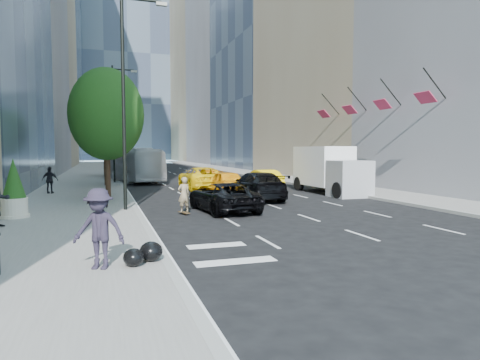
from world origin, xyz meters
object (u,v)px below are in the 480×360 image
object	(u,v)px
box_truck	(329,170)
black_sedan_lincoln	(223,197)
skateboarder	(184,197)
city_bus	(133,165)
black_sedan_mercedes	(257,186)
planter_shrub	(14,189)

from	to	relation	value
box_truck	black_sedan_lincoln	bearing A→B (deg)	-147.29
skateboarder	city_bus	world-z (taller)	city_bus
black_sedan_mercedes	planter_shrub	bearing A→B (deg)	21.03
black_sedan_mercedes	planter_shrub	world-z (taller)	planter_shrub
planter_shrub	city_bus	bearing A→B (deg)	73.70
box_truck	black_sedan_mercedes	bearing A→B (deg)	-161.68
skateboarder	box_truck	world-z (taller)	box_truck
skateboarder	planter_shrub	size ratio (longest dim) A/B	0.65
black_sedan_lincoln	city_bus	xyz separation A→B (m)	(-2.80, 21.15, 0.88)
planter_shrub	skateboarder	bearing A→B (deg)	-3.12
skateboarder	planter_shrub	bearing A→B (deg)	-18.62
black_sedan_mercedes	black_sedan_lincoln	bearing A→B (deg)	53.95
skateboarder	black_sedan_mercedes	xyz separation A→B (m)	(5.18, 4.42, 0.02)
city_bus	planter_shrub	size ratio (longest dim) A/B	4.56
skateboarder	planter_shrub	distance (m)	7.05
skateboarder	city_bus	size ratio (longest dim) A/B	0.14
black_sedan_mercedes	box_truck	size ratio (longest dim) A/B	0.85
black_sedan_mercedes	city_bus	size ratio (longest dim) A/B	0.51
black_sedan_lincoln	black_sedan_mercedes	size ratio (longest dim) A/B	0.87
city_bus	box_truck	bearing A→B (deg)	-63.22
skateboarder	box_truck	xyz separation A→B (m)	(11.18, 6.48, 0.81)
black_sedan_mercedes	box_truck	bearing A→B (deg)	-158.38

